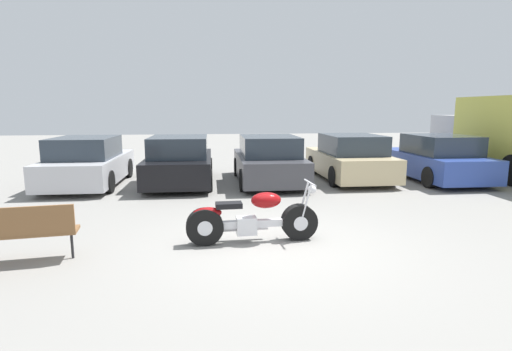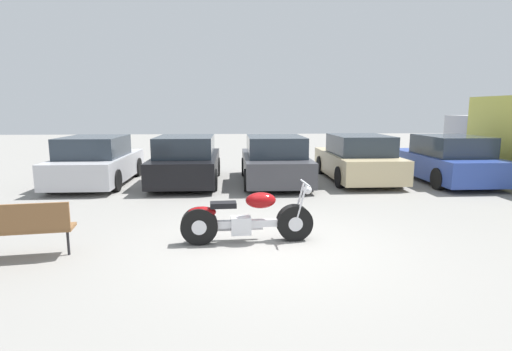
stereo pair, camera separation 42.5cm
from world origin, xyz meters
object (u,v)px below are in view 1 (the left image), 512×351
motorcycle (251,219)px  parked_car_silver (88,163)px  parked_car_champagne (350,159)px  parked_car_dark_grey (268,161)px  parked_car_black (180,162)px  park_bench (17,229)px  parked_car_blue (436,159)px

motorcycle → parked_car_silver: size_ratio=0.55×
parked_car_silver → parked_car_champagne: same height
parked_car_silver → parked_car_dark_grey: same height
parked_car_black → motorcycle: bearing=-73.9°
parked_car_champagne → park_bench: parked_car_champagne is taller
parked_car_blue → park_bench: size_ratio=2.50×
parked_car_blue → motorcycle: bearing=-140.3°
motorcycle → parked_car_blue: (6.48, 5.39, 0.27)m
motorcycle → parked_car_champagne: size_ratio=0.55×
motorcycle → park_bench: (-3.49, -0.63, 0.14)m
parked_car_dark_grey → parked_car_champagne: (2.70, 0.31, 0.00)m
parked_car_silver → parked_car_black: size_ratio=1.00×
parked_car_silver → parked_car_dark_grey: (5.40, -0.14, 0.00)m
parked_car_blue → parked_car_black: bearing=178.2°
parked_car_silver → parked_car_black: 2.70m
parked_car_dark_grey → park_bench: bearing=-126.6°
parked_car_black → parked_car_champagne: size_ratio=1.00×
parked_car_champagne → parked_car_blue: size_ratio=1.00×
parked_car_dark_grey → parked_car_blue: (5.40, -0.14, 0.00)m
parked_car_blue → park_bench: bearing=-148.9°
parked_car_black → parked_car_dark_grey: same height
parked_car_silver → parked_car_dark_grey: 5.40m
parked_car_black → parked_car_champagne: (5.40, 0.20, 0.00)m
parked_car_silver → parked_car_black: (2.70, -0.03, 0.00)m
parked_car_silver → parked_car_dark_grey: bearing=-1.5°
parked_car_champagne → parked_car_silver: bearing=-178.8°
parked_car_dark_grey → parked_car_blue: 5.40m
parked_car_champagne → park_bench: bearing=-138.3°
parked_car_silver → parked_car_champagne: (8.10, 0.17, 0.00)m
parked_car_black → park_bench: size_ratio=2.50×
parked_car_black → parked_car_blue: bearing=-1.8°
park_bench → parked_car_blue: bearing=31.1°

